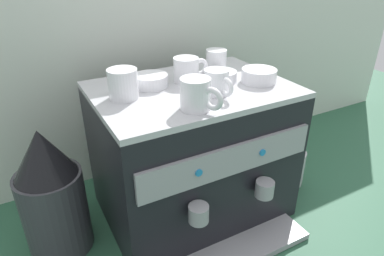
{
  "coord_description": "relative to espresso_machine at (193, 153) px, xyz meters",
  "views": [
    {
      "loc": [
        -0.46,
        -0.85,
        0.82
      ],
      "look_at": [
        0.0,
        0.0,
        0.32
      ],
      "focal_mm": 32.04,
      "sensor_mm": 36.0,
      "label": 1
    }
  ],
  "objects": [
    {
      "name": "ground_plane",
      "position": [
        0.0,
        0.0,
        -0.23
      ],
      "size": [
        4.0,
        4.0,
        0.0
      ],
      "primitive_type": "plane",
      "color": "#28563D"
    },
    {
      "name": "tiled_backsplash_wall",
      "position": [
        0.0,
        0.36,
        0.24
      ],
      "size": [
        2.8,
        0.03,
        0.93
      ],
      "primitive_type": "cube",
      "color": "silver",
      "rests_on": "ground_plane"
    },
    {
      "name": "espresso_machine",
      "position": [
        0.0,
        0.0,
        0.0
      ],
      "size": [
        0.59,
        0.53,
        0.46
      ],
      "color": "black",
      "rests_on": "ground_plane"
    },
    {
      "name": "ceramic_cup_0",
      "position": [
        0.01,
        0.06,
        0.27
      ],
      "size": [
        0.12,
        0.08,
        0.07
      ],
      "color": "white",
      "rests_on": "espresso_machine"
    },
    {
      "name": "ceramic_cup_1",
      "position": [
        0.15,
        0.1,
        0.27
      ],
      "size": [
        0.08,
        0.1,
        0.07
      ],
      "color": "white",
      "rests_on": "espresso_machine"
    },
    {
      "name": "ceramic_cup_2",
      "position": [
        -0.21,
        0.02,
        0.27
      ],
      "size": [
        0.08,
        0.12,
        0.08
      ],
      "color": "white",
      "rests_on": "espresso_machine"
    },
    {
      "name": "ceramic_cup_3",
      "position": [
        0.03,
        -0.08,
        0.27
      ],
      "size": [
        0.07,
        0.11,
        0.07
      ],
      "color": "white",
      "rests_on": "espresso_machine"
    },
    {
      "name": "ceramic_cup_4",
      "position": [
        -0.07,
        -0.15,
        0.27
      ],
      "size": [
        0.08,
        0.12,
        0.08
      ],
      "color": "white",
      "rests_on": "espresso_machine"
    },
    {
      "name": "ceramic_bowl_0",
      "position": [
        -0.11,
        0.07,
        0.25
      ],
      "size": [
        0.1,
        0.1,
        0.04
      ],
      "color": "white",
      "rests_on": "espresso_machine"
    },
    {
      "name": "ceramic_bowl_1",
      "position": [
        0.2,
        -0.06,
        0.25
      ],
      "size": [
        0.11,
        0.11,
        0.04
      ],
      "color": "white",
      "rests_on": "espresso_machine"
    },
    {
      "name": "ceramic_bowl_2",
      "position": [
        0.1,
        0.0,
        0.25
      ],
      "size": [
        0.1,
        0.1,
        0.03
      ],
      "color": "white",
      "rests_on": "espresso_machine"
    },
    {
      "name": "coffee_grinder",
      "position": [
        -0.44,
        0.04,
        -0.03
      ],
      "size": [
        0.19,
        0.19,
        0.41
      ],
      "color": "#333338",
      "rests_on": "ground_plane"
    },
    {
      "name": "milk_pitcher",
      "position": [
        0.41,
        -0.05,
        -0.16
      ],
      "size": [
        0.11,
        0.11,
        0.14
      ],
      "primitive_type": "cylinder",
      "color": "#B7B7BC",
      "rests_on": "ground_plane"
    }
  ]
}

